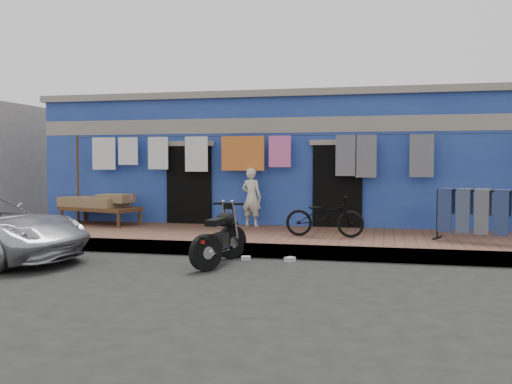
{
  "coord_description": "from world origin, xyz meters",
  "views": [
    {
      "loc": [
        2.38,
        -8.34,
        1.71
      ],
      "look_at": [
        0.0,
        2.0,
        1.15
      ],
      "focal_mm": 40.0,
      "sensor_mm": 36.0,
      "label": 1
    }
  ],
  "objects_px": {
    "bicycle": "(325,212)",
    "charpoy": "(100,210)",
    "jeans_rack": "(493,215)",
    "motorcycle": "(220,234)",
    "seated_person": "(251,197)"
  },
  "relations": [
    {
      "from": "bicycle",
      "to": "charpoy",
      "type": "distance_m",
      "value": 5.52
    },
    {
      "from": "charpoy",
      "to": "jeans_rack",
      "type": "xyz_separation_m",
      "value": [
        8.45,
        -1.28,
        0.16
      ]
    },
    {
      "from": "bicycle",
      "to": "charpoy",
      "type": "relative_size",
      "value": 0.69
    },
    {
      "from": "motorcycle",
      "to": "seated_person",
      "type": "bearing_deg",
      "value": 98.38
    },
    {
      "from": "charpoy",
      "to": "jeans_rack",
      "type": "height_order",
      "value": "jeans_rack"
    },
    {
      "from": "bicycle",
      "to": "motorcycle",
      "type": "distance_m",
      "value": 2.55
    },
    {
      "from": "seated_person",
      "to": "bicycle",
      "type": "xyz_separation_m",
      "value": [
        1.81,
        -1.45,
        -0.17
      ]
    },
    {
      "from": "jeans_rack",
      "to": "charpoy",
      "type": "bearing_deg",
      "value": 171.39
    },
    {
      "from": "motorcycle",
      "to": "jeans_rack",
      "type": "height_order",
      "value": "jeans_rack"
    },
    {
      "from": "seated_person",
      "to": "jeans_rack",
      "type": "bearing_deg",
      "value": 177.7
    },
    {
      "from": "seated_person",
      "to": "charpoy",
      "type": "relative_size",
      "value": 0.6
    },
    {
      "from": "motorcycle",
      "to": "jeans_rack",
      "type": "xyz_separation_m",
      "value": [
        4.58,
        1.86,
        0.25
      ]
    },
    {
      "from": "seated_person",
      "to": "bicycle",
      "type": "relative_size",
      "value": 0.87
    },
    {
      "from": "charpoy",
      "to": "seated_person",
      "type": "bearing_deg",
      "value": 5.19
    },
    {
      "from": "bicycle",
      "to": "motorcycle",
      "type": "relative_size",
      "value": 0.96
    }
  ]
}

